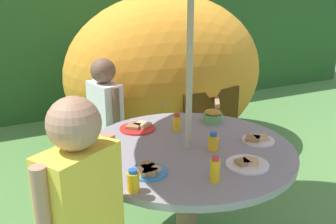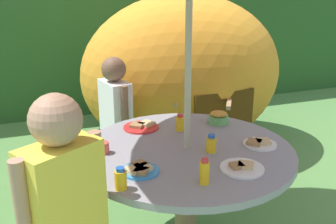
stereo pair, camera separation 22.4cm
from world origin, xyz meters
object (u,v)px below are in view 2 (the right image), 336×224
(plate_center_back, at_px, (259,143))
(juice_bottle_far_left, at_px, (180,123))
(wooden_chair, at_px, (205,108))
(juice_bottle_mid_left, at_px, (211,144))
(garden_table, at_px, (186,169))
(plate_near_right, at_px, (140,169))
(snack_bowl, at_px, (219,118))
(child_in_white_shirt, at_px, (115,108))
(cup_near, at_px, (103,148))
(plate_back_edge, at_px, (242,167))
(plate_center_front, at_px, (141,126))
(child_in_yellow_shirt, at_px, (63,197))
(dome_tent, at_px, (183,74))
(juice_bottle_far_right, at_px, (204,172))
(juice_bottle_near_left, at_px, (121,179))

(plate_center_back, relative_size, juice_bottle_far_left, 1.73)
(wooden_chair, xyz_separation_m, juice_bottle_mid_left, (-0.48, -1.11, 0.19))
(garden_table, relative_size, plate_near_right, 6.41)
(snack_bowl, height_order, plate_near_right, snack_bowl)
(child_in_white_shirt, height_order, cup_near, child_in_white_shirt)
(plate_back_edge, relative_size, plate_center_front, 0.98)
(juice_bottle_far_left, bearing_deg, child_in_yellow_shirt, -138.75)
(child_in_yellow_shirt, bearing_deg, plate_back_edge, -24.95)
(dome_tent, height_order, juice_bottle_far_left, dome_tent)
(dome_tent, relative_size, juice_bottle_far_right, 17.39)
(plate_near_right, relative_size, plate_center_back, 0.99)
(garden_table, relative_size, juice_bottle_mid_left, 11.88)
(plate_center_back, bearing_deg, juice_bottle_mid_left, 177.36)
(child_in_white_shirt, height_order, juice_bottle_far_left, child_in_white_shirt)
(garden_table, bearing_deg, juice_bottle_mid_left, -40.18)
(juice_bottle_near_left, bearing_deg, wooden_chair, 51.89)
(child_in_yellow_shirt, xyz_separation_m, juice_bottle_near_left, (0.26, 0.10, -0.02))
(snack_bowl, xyz_separation_m, juice_bottle_near_left, (-0.82, -0.64, 0.01))
(child_in_white_shirt, xyz_separation_m, juice_bottle_mid_left, (0.33, -1.02, 0.07))
(dome_tent, relative_size, juice_bottle_far_left, 20.09)
(wooden_chair, height_order, plate_near_right, wooden_chair)
(plate_center_back, height_order, juice_bottle_far_left, juice_bottle_far_left)
(garden_table, xyz_separation_m, child_in_white_shirt, (-0.22, 0.92, 0.12))
(wooden_chair, bearing_deg, dome_tent, 117.73)
(wooden_chair, distance_m, plate_center_back, 1.15)
(wooden_chair, xyz_separation_m, child_in_white_shirt, (-0.81, -0.09, 0.12))
(child_in_yellow_shirt, distance_m, plate_center_back, 1.19)
(child_in_yellow_shirt, bearing_deg, plate_center_front, 25.03)
(plate_center_back, xyz_separation_m, juice_bottle_far_right, (-0.50, -0.30, 0.05))
(child_in_yellow_shirt, xyz_separation_m, plate_center_front, (0.57, 0.82, -0.06))
(child_in_yellow_shirt, relative_size, snack_bowl, 9.18)
(plate_center_front, bearing_deg, juice_bottle_near_left, -112.78)
(dome_tent, xyz_separation_m, plate_back_edge, (-0.45, -1.94, -0.03))
(dome_tent, bearing_deg, garden_table, -116.55)
(child_in_yellow_shirt, bearing_deg, garden_table, 0.00)
(juice_bottle_far_right, bearing_deg, snack_bowl, 58.66)
(plate_center_front, xyz_separation_m, plate_center_back, (0.58, -0.50, 0.00))
(garden_table, height_order, plate_center_front, plate_center_front)
(plate_center_back, relative_size, cup_near, 2.96)
(plate_center_front, bearing_deg, plate_center_back, -41.10)
(juice_bottle_near_left, xyz_separation_m, juice_bottle_mid_left, (0.57, 0.23, -0.00))
(child_in_white_shirt, distance_m, juice_bottle_far_right, 1.34)
(dome_tent, relative_size, plate_near_right, 11.71)
(plate_near_right, bearing_deg, cup_near, 114.27)
(plate_near_right, bearing_deg, juice_bottle_near_left, -134.18)
(plate_near_right, distance_m, juice_bottle_mid_left, 0.46)
(snack_bowl, relative_size, cup_near, 2.04)
(snack_bowl, xyz_separation_m, cup_near, (-0.82, -0.21, -0.01))
(garden_table, xyz_separation_m, snack_bowl, (0.36, 0.31, 0.17))
(juice_bottle_far_left, bearing_deg, juice_bottle_far_right, -101.76)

